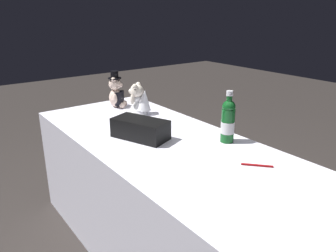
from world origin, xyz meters
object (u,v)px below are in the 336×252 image
Objects in this scene: gift_case_black at (140,129)px; teddy_bear_bride at (139,101)px; signing_pen at (256,165)px; champagne_bottle at (228,121)px; teddy_bear_groom at (116,93)px.

teddy_bear_bride is at bearing -31.51° from gift_case_black.
teddy_bear_bride reaches higher than signing_pen.
signing_pen is 0.35× the size of gift_case_black.
gift_case_black is (0.65, 0.24, 0.05)m from signing_pen.
champagne_bottle is at bearing -21.49° from signing_pen.
champagne_bottle is (-0.75, -0.11, 0.03)m from teddy_bear_bride.
champagne_bottle reaches higher than teddy_bear_groom.
gift_case_black reaches higher than signing_pen.
teddy_bear_bride is 0.76× the size of champagne_bottle.
teddy_bear_bride is at bearing -0.28° from signing_pen.
signing_pen is at bearing -178.56° from teddy_bear_groom.
gift_case_black is (0.34, 0.36, -0.07)m from champagne_bottle.
gift_case_black is at bearing 148.49° from teddy_bear_bride.
teddy_bear_groom is at bearing 8.59° from champagne_bottle.
signing_pen is (-0.30, 0.12, -0.12)m from champagne_bottle.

